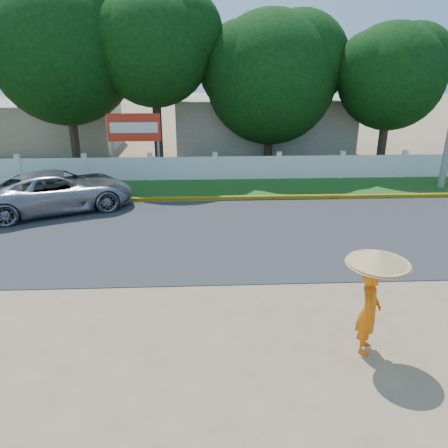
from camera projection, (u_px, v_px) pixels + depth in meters
name	position (u px, v px, depth m)	size (l,w,h in m)	color
ground	(228.00, 307.00, 10.19)	(120.00, 120.00, 0.00)	#9E8460
road	(221.00, 233.00, 14.38)	(60.00, 7.00, 0.02)	#38383A
grass_verge	(216.00, 188.00, 19.27)	(60.00, 3.50, 0.03)	#2D601E
curb	(217.00, 198.00, 17.66)	(40.00, 0.18, 0.16)	yellow
fence	(215.00, 168.00, 20.42)	(40.00, 0.10, 1.10)	silver
building_near	(261.00, 124.00, 26.51)	(10.00, 6.00, 3.20)	#B7AD99
building_far	(50.00, 126.00, 26.96)	(8.00, 5.00, 2.80)	#B7AD99
vehicle	(59.00, 191.00, 16.34)	(2.48, 5.37, 1.49)	#929399
monk_with_parasol	(373.00, 286.00, 8.21)	(1.20, 1.20, 2.17)	orange
billboard	(134.00, 131.00, 20.71)	(2.50, 0.13, 2.95)	gray
tree_row	(243.00, 66.00, 21.74)	(39.48, 7.44, 9.18)	#473828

